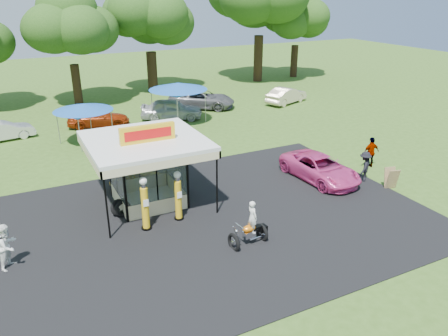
% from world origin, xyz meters
% --- Properties ---
extents(ground, '(120.00, 120.00, 0.00)m').
position_xyz_m(ground, '(0.00, 0.00, 0.00)').
color(ground, '#36561B').
rests_on(ground, ground).
extents(asphalt_apron, '(20.00, 14.00, 0.04)m').
position_xyz_m(asphalt_apron, '(0.00, 2.00, 0.02)').
color(asphalt_apron, black).
rests_on(asphalt_apron, ground).
extents(gas_station_kiosk, '(5.40, 5.40, 4.18)m').
position_xyz_m(gas_station_kiosk, '(-2.00, 4.99, 1.78)').
color(gas_station_kiosk, white).
rests_on(gas_station_kiosk, ground).
extents(gas_pump_left, '(0.47, 0.47, 2.53)m').
position_xyz_m(gas_pump_left, '(-2.91, 2.51, 1.21)').
color(gas_pump_left, black).
rests_on(gas_pump_left, ground).
extents(gas_pump_right, '(0.45, 0.45, 2.42)m').
position_xyz_m(gas_pump_right, '(-1.29, 2.71, 1.16)').
color(gas_pump_right, black).
rests_on(gas_pump_right, ground).
extents(motorcycle, '(1.76, 0.97, 2.04)m').
position_xyz_m(motorcycle, '(0.66, -0.56, 0.79)').
color(motorcycle, black).
rests_on(motorcycle, ground).
extents(spare_tires, '(1.04, 0.75, 0.85)m').
position_xyz_m(spare_tires, '(-3.61, 4.24, 0.41)').
color(spare_tires, black).
rests_on(spare_tires, ground).
extents(a_frame_sign, '(0.68, 0.71, 1.13)m').
position_xyz_m(a_frame_sign, '(10.09, 0.85, 0.57)').
color(a_frame_sign, '#593819').
rests_on(a_frame_sign, ground).
extents(kiosk_car, '(2.82, 1.13, 0.96)m').
position_xyz_m(kiosk_car, '(-2.00, 7.20, 0.48)').
color(kiosk_car, gold).
rests_on(kiosk_car, ground).
extents(pink_sedan, '(2.64, 5.14, 1.39)m').
position_xyz_m(pink_sedan, '(7.41, 3.49, 0.69)').
color(pink_sedan, '#DD3C88').
rests_on(pink_sedan, ground).
extents(spectator_west, '(1.09, 1.13, 1.84)m').
position_xyz_m(spectator_west, '(-8.42, 2.12, 0.92)').
color(spectator_west, white).
rests_on(spectator_west, ground).
extents(spectator_east_a, '(1.29, 1.17, 1.73)m').
position_xyz_m(spectator_east_a, '(9.44, 2.20, 0.87)').
color(spectator_east_a, black).
rests_on(spectator_east_a, ground).
extents(spectator_east_b, '(1.14, 0.57, 1.87)m').
position_xyz_m(spectator_east_b, '(11.27, 3.63, 0.93)').
color(spectator_east_b, gray).
rests_on(spectator_east_b, ground).
extents(bg_car_a, '(4.25, 2.10, 1.34)m').
position_xyz_m(bg_car_a, '(-8.20, 19.00, 0.67)').
color(bg_car_a, silver).
rests_on(bg_car_a, ground).
extents(bg_car_b, '(4.97, 2.98, 1.35)m').
position_xyz_m(bg_car_b, '(-1.53, 19.33, 0.67)').
color(bg_car_b, '#9B2E0B').
rests_on(bg_car_b, ground).
extents(bg_car_c, '(5.32, 3.72, 1.68)m').
position_xyz_m(bg_car_c, '(4.25, 18.72, 0.84)').
color(bg_car_c, '#B5B4B9').
rests_on(bg_car_c, ground).
extents(bg_car_d, '(6.26, 5.47, 1.60)m').
position_xyz_m(bg_car_d, '(7.92, 20.90, 0.80)').
color(bg_car_d, '#5F5E61').
rests_on(bg_car_d, ground).
extents(bg_car_e, '(4.79, 3.09, 1.49)m').
position_xyz_m(bg_car_e, '(15.65, 18.98, 0.75)').
color(bg_car_e, beige).
rests_on(bg_car_e, ground).
extents(tent_west, '(3.98, 3.98, 2.78)m').
position_xyz_m(tent_west, '(-3.08, 15.74, 2.52)').
color(tent_west, gray).
rests_on(tent_west, ground).
extents(tent_east, '(4.57, 4.57, 3.19)m').
position_xyz_m(tent_east, '(4.46, 17.55, 2.89)').
color(tent_east, gray).
rests_on(tent_east, ground).
extents(oak_far_c, '(8.72, 8.72, 10.28)m').
position_xyz_m(oak_far_c, '(-1.71, 27.27, 6.52)').
color(oak_far_c, black).
rests_on(oak_far_c, ground).
extents(oak_far_d, '(9.40, 9.40, 11.19)m').
position_xyz_m(oak_far_d, '(6.10, 29.27, 7.14)').
color(oak_far_d, black).
rests_on(oak_far_d, ground).
extents(oak_far_f, '(8.32, 8.32, 10.03)m').
position_xyz_m(oak_far_f, '(23.94, 29.71, 6.44)').
color(oak_far_f, black).
rests_on(oak_far_f, ground).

